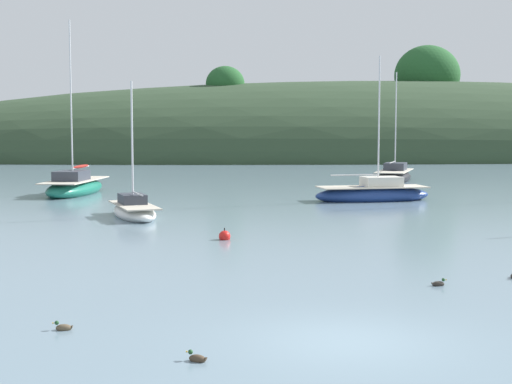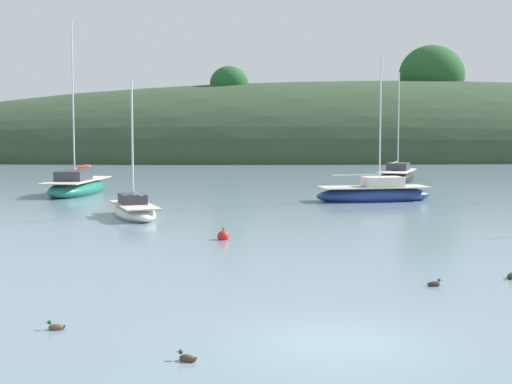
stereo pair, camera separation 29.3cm
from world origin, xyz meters
The scene contains 11 objects.
ground_plane centered at (0.00, 0.00, 0.00)m, with size 400.00×400.00×0.00m, color slate.
far_shoreline_hill centered at (25.11, 83.56, 0.09)m, with size 150.00×36.00×24.83m.
sailboat_teal_outer centered at (7.34, 27.39, 0.40)m, with size 6.89×2.99×8.37m.
sailboat_grey_yawl centered at (-10.09, 32.94, 0.45)m, with size 3.88×7.79×10.87m.
sailboat_yellow_far centered at (12.52, 41.60, 0.41)m, with size 4.88×7.27×8.48m.
sailboat_cream_ketch centered at (-5.61, 20.71, 0.32)m, with size 2.99×5.26×6.46m.
mooring_buoy_outer centered at (-1.77, 13.53, 0.12)m, with size 0.44×0.44×0.54m.
duck_lead centered at (3.52, 4.89, 0.05)m, with size 0.43×0.21×0.24m.
duck_trailing centered at (-5.74, 1.34, 0.05)m, with size 0.43×0.20×0.24m.
duck_lone_left centered at (-2.98, -1.01, 0.05)m, with size 0.40×0.32×0.24m.
duck_lone_right centered at (5.95, 5.67, 0.05)m, with size 0.26×0.42×0.24m.
Camera 2 is at (-2.84, -14.46, 4.28)m, focal length 53.06 mm.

